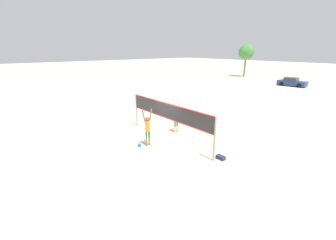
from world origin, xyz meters
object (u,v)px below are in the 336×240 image
at_px(player_spiker, 148,127).
at_px(gear_bag, 221,158).
at_px(tree_left_cluster, 246,52).
at_px(volleyball_net, 168,113).
at_px(player_blocker, 176,117).
at_px(volleyball, 140,145).
at_px(parked_car_near, 292,82).

bearing_deg(player_spiker, gear_bag, -63.80).
relative_size(gear_bag, tree_left_cluster, 0.07).
bearing_deg(player_spiker, volleyball_net, -2.11).
distance_m(player_spiker, gear_bag, 4.56).
relative_size(volleyball_net, player_blocker, 3.57).
xyz_separation_m(volleyball_net, player_blocker, (-0.64, 1.28, -0.66)).
relative_size(volleyball, tree_left_cluster, 0.03).
relative_size(player_blocker, gear_bag, 4.50).
bearing_deg(volleyball_net, volleyball, -96.78).
distance_m(parked_car_near, tree_left_cluster, 13.82).
xyz_separation_m(player_blocker, gear_bag, (4.55, -0.87, -1.02)).
height_order(gear_bag, tree_left_cluster, tree_left_cluster).
xyz_separation_m(player_blocker, parked_car_near, (-3.73, 27.82, -0.51)).
distance_m(player_blocker, parked_car_near, 28.07).
height_order(player_blocker, volleyball, player_blocker).
bearing_deg(gear_bag, player_blocker, 169.17).
distance_m(gear_bag, parked_car_near, 29.87).
relative_size(player_spiker, gear_bag, 4.85).
xyz_separation_m(player_spiker, parked_car_near, (-4.31, 30.65, -0.61)).
relative_size(player_spiker, volleyball, 10.64).
relative_size(player_spiker, tree_left_cluster, 0.35).
bearing_deg(volleyball, player_blocker, 96.83).
bearing_deg(volleyball_net, parked_car_near, 98.53).
height_order(volleyball, gear_bag, volleyball).
distance_m(player_blocker, volleyball, 3.50).
relative_size(volleyball, gear_bag, 0.46).
height_order(player_blocker, parked_car_near, player_blocker).
bearing_deg(parked_car_near, tree_left_cluster, 150.53).
xyz_separation_m(player_blocker, volleyball, (0.40, -3.32, -1.01)).
distance_m(player_spiker, volleyball, 1.23).
bearing_deg(player_spiker, parked_car_near, 8.00).
height_order(volleyball, tree_left_cluster, tree_left_cluster).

